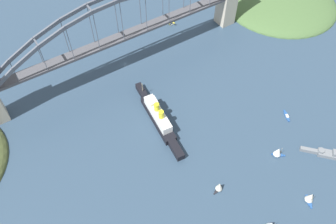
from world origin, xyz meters
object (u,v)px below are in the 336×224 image
harbor_arch_bridge (121,37)px  seaplane_taxiing_near_bridge (171,22)px  small_boat_1 (278,152)px  ocean_liner (158,117)px  small_boat_4 (287,116)px  small_boat_5 (219,186)px  small_boat_3 (311,197)px

harbor_arch_bridge → seaplane_taxiing_near_bridge: bearing=-158.5°
harbor_arch_bridge → small_boat_1: 168.97m
ocean_liner → seaplane_taxiing_near_bridge: size_ratio=8.02×
harbor_arch_bridge → seaplane_taxiing_near_bridge: harbor_arch_bridge is taller
small_boat_1 → small_boat_4: small_boat_1 is taller
harbor_arch_bridge → small_boat_4: harbor_arch_bridge is taller
harbor_arch_bridge → ocean_liner: (9.10, 77.58, -28.24)m
small_boat_4 → small_boat_5: (92.34, 22.53, 4.30)m
small_boat_4 → small_boat_3: bearing=57.0°
seaplane_taxiing_near_bridge → small_boat_3: size_ratio=0.93×
small_boat_3 → small_boat_1: bearing=-100.2°
small_boat_1 → small_boat_4: bearing=-145.4°
ocean_liner → small_boat_5: size_ratio=8.13×
small_boat_3 → small_boat_4: small_boat_3 is taller
seaplane_taxiing_near_bridge → small_boat_5: size_ratio=1.01×
ocean_liner → seaplane_taxiing_near_bridge: (-81.06, -105.92, -3.85)m
seaplane_taxiing_near_bridge → harbor_arch_bridge: bearing=21.5°
harbor_arch_bridge → small_boat_5: harbor_arch_bridge is taller
harbor_arch_bridge → small_boat_1: (-53.36, 157.65, -29.17)m
harbor_arch_bridge → small_boat_3: (-46.03, 198.52, -28.99)m
small_boat_1 → small_boat_4: (-34.81, -24.03, -4.49)m
small_boat_5 → seaplane_taxiing_near_bridge: bearing=-112.4°
ocean_liner → small_boat_1: (-62.47, 80.07, -0.93)m
seaplane_taxiing_near_bridge → ocean_liner: bearing=52.6°
harbor_arch_bridge → ocean_liner: bearing=83.3°
harbor_arch_bridge → small_boat_1: harbor_arch_bridge is taller
small_boat_1 → seaplane_taxiing_near_bridge: bearing=-95.7°
harbor_arch_bridge → ocean_liner: 83.06m
harbor_arch_bridge → small_boat_3: size_ratio=26.75×
small_boat_1 → small_boat_5: small_boat_1 is taller
small_boat_4 → ocean_liner: bearing=-29.9°
harbor_arch_bridge → small_boat_3: harbor_arch_bridge is taller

